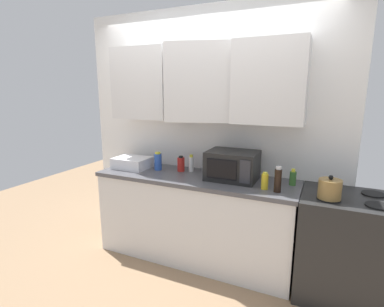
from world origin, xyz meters
TOP-DOWN VIEW (x-y plane):
  - ground_plane at (0.00, -1.00)m, footprint 8.00×8.00m
  - wall_back_with_cabinets at (0.00, -0.07)m, footprint 2.92×0.50m
  - counter_run at (0.00, -0.30)m, footprint 2.05×0.63m
  - stove_range at (1.41, -0.32)m, footprint 0.76×0.64m
  - kettle at (1.24, -0.46)m, footprint 0.18×0.18m
  - microwave at (0.37, -0.25)m, footprint 0.48×0.37m
  - dish_rack at (-0.77, -0.30)m, footprint 0.38×0.30m
  - bottle_soy_dark at (0.84, -0.44)m, footprint 0.06×0.06m
  - bottle_blue_cleaner at (-0.47, -0.25)m, footprint 0.08×0.08m
  - bottle_red_sauce at (-0.21, -0.19)m, footprint 0.08×0.08m
  - bottle_green_oil at (0.94, -0.20)m, footprint 0.06×0.06m
  - bottle_yellow_mustard at (0.72, -0.41)m, footprint 0.06×0.06m
  - bottle_white_jar at (-0.11, -0.16)m, footprint 0.05×0.05m

SIDE VIEW (x-z plane):
  - ground_plane at x=0.00m, z-range 0.00..0.00m
  - counter_run at x=0.00m, z-range 0.00..0.90m
  - stove_range at x=1.41m, z-range 0.00..0.91m
  - dish_rack at x=-0.77m, z-range 0.90..1.02m
  - bottle_green_oil at x=0.94m, z-range 0.89..1.05m
  - bottle_yellow_mustard at x=0.72m, z-range 0.90..1.05m
  - bottle_red_sauce at x=-0.21m, z-range 0.89..1.06m
  - bottle_white_jar at x=-0.11m, z-range 0.89..1.08m
  - kettle at x=1.24m, z-range 0.89..1.09m
  - bottle_blue_cleaner at x=-0.47m, z-range 0.90..1.09m
  - bottle_soy_dark at x=0.84m, z-range 0.90..1.12m
  - microwave at x=0.37m, z-range 0.90..1.18m
  - wall_back_with_cabinets at x=0.00m, z-range 0.27..2.87m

